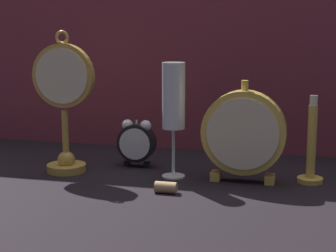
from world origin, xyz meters
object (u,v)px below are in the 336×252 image
alarm_clock_twin_bell (137,141)px  brass_candlestick (311,152)px  pocket_watch_on_stand (64,104)px  mantel_clock_silver (244,133)px  champagne_flute (174,102)px  wine_cork (166,187)px

alarm_clock_twin_bell → brass_candlestick: bearing=-5.3°
pocket_watch_on_stand → brass_candlestick: (0.52, 0.04, -0.09)m
pocket_watch_on_stand → mantel_clock_silver: 0.39m
alarm_clock_twin_bell → champagne_flute: champagne_flute is taller
alarm_clock_twin_bell → wine_cork: (0.11, -0.18, -0.05)m
pocket_watch_on_stand → mantel_clock_silver: (0.38, 0.01, -0.05)m
pocket_watch_on_stand → champagne_flute: pocket_watch_on_stand is taller
brass_candlestick → mantel_clock_silver: bearing=-167.3°
mantel_clock_silver → brass_candlestick: (0.13, 0.03, -0.04)m
brass_candlestick → wine_cork: (-0.27, -0.14, -0.05)m
alarm_clock_twin_bell → champagne_flute: bearing=-32.2°
champagne_flute → mantel_clock_silver: bearing=-0.8°
mantel_clock_silver → champagne_flute: size_ratio=0.86×
champagne_flute → brass_candlestick: (0.28, 0.03, -0.10)m
alarm_clock_twin_bell → brass_candlestick: size_ratio=0.60×
alarm_clock_twin_bell → pocket_watch_on_stand: bearing=-149.9°
mantel_clock_silver → brass_candlestick: bearing=12.7°
alarm_clock_twin_bell → wine_cork: size_ratio=2.55×
champagne_flute → pocket_watch_on_stand: bearing=-176.2°
mantel_clock_silver → pocket_watch_on_stand: bearing=-178.0°
wine_cork → mantel_clock_silver: bearing=39.9°
mantel_clock_silver → champagne_flute: champagne_flute is taller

